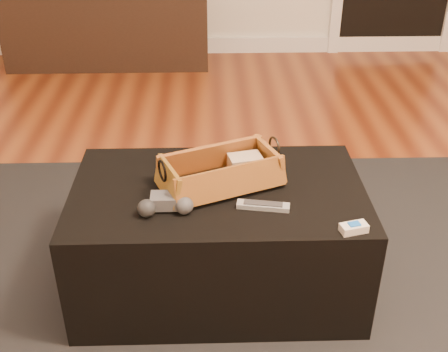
{
  "coord_description": "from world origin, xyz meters",
  "views": [
    {
      "loc": [
        -0.14,
        -1.63,
        1.44
      ],
      "look_at": [
        -0.1,
        -0.03,
        0.49
      ],
      "focal_mm": 45.0,
      "sensor_mm": 36.0,
      "label": 1
    }
  ],
  "objects_px": {
    "ottoman": "(218,238)",
    "game_controller": "(165,204)",
    "cream_gadget": "(354,228)",
    "media_cabinet": "(108,25)",
    "silver_remote": "(263,206)",
    "tv_remote": "(217,183)",
    "wicker_basket": "(220,174)"
  },
  "relations": [
    {
      "from": "media_cabinet",
      "to": "silver_remote",
      "type": "height_order",
      "value": "media_cabinet"
    },
    {
      "from": "tv_remote",
      "to": "media_cabinet",
      "type": "bearing_deg",
      "value": 78.24
    },
    {
      "from": "tv_remote",
      "to": "game_controller",
      "type": "height_order",
      "value": "game_controller"
    },
    {
      "from": "ottoman",
      "to": "game_controller",
      "type": "xyz_separation_m",
      "value": [
        -0.17,
        -0.14,
        0.24
      ]
    },
    {
      "from": "silver_remote",
      "to": "cream_gadget",
      "type": "distance_m",
      "value": 0.29
    },
    {
      "from": "tv_remote",
      "to": "wicker_basket",
      "type": "bearing_deg",
      "value": 30.87
    },
    {
      "from": "game_controller",
      "to": "wicker_basket",
      "type": "bearing_deg",
      "value": 41.0
    },
    {
      "from": "cream_gadget",
      "to": "media_cabinet",
      "type": "bearing_deg",
      "value": 112.73
    },
    {
      "from": "media_cabinet",
      "to": "game_controller",
      "type": "distance_m",
      "value": 2.73
    },
    {
      "from": "ottoman",
      "to": "silver_remote",
      "type": "bearing_deg",
      "value": -40.98
    },
    {
      "from": "media_cabinet",
      "to": "silver_remote",
      "type": "bearing_deg",
      "value": -71.15
    },
    {
      "from": "wicker_basket",
      "to": "game_controller",
      "type": "relative_size",
      "value": 2.51
    },
    {
      "from": "wicker_basket",
      "to": "game_controller",
      "type": "height_order",
      "value": "wicker_basket"
    },
    {
      "from": "wicker_basket",
      "to": "cream_gadget",
      "type": "xyz_separation_m",
      "value": [
        0.4,
        -0.28,
        -0.03
      ]
    },
    {
      "from": "tv_remote",
      "to": "cream_gadget",
      "type": "distance_m",
      "value": 0.48
    },
    {
      "from": "media_cabinet",
      "to": "cream_gadget",
      "type": "distance_m",
      "value": 3.02
    },
    {
      "from": "ottoman",
      "to": "silver_remote",
      "type": "distance_m",
      "value": 0.29
    },
    {
      "from": "silver_remote",
      "to": "cream_gadget",
      "type": "height_order",
      "value": "cream_gadget"
    },
    {
      "from": "tv_remote",
      "to": "cream_gadget",
      "type": "relative_size",
      "value": 2.41
    },
    {
      "from": "game_controller",
      "to": "media_cabinet",
      "type": "bearing_deg",
      "value": 102.56
    },
    {
      "from": "ottoman",
      "to": "tv_remote",
      "type": "bearing_deg",
      "value": -125.94
    },
    {
      "from": "ottoman",
      "to": "silver_remote",
      "type": "xyz_separation_m",
      "value": [
        0.14,
        -0.12,
        0.22
      ]
    },
    {
      "from": "silver_remote",
      "to": "game_controller",
      "type": "bearing_deg",
      "value": -177.41
    },
    {
      "from": "ottoman",
      "to": "game_controller",
      "type": "bearing_deg",
      "value": -140.72
    },
    {
      "from": "game_controller",
      "to": "silver_remote",
      "type": "distance_m",
      "value": 0.31
    },
    {
      "from": "cream_gadget",
      "to": "tv_remote",
      "type": "bearing_deg",
      "value": 148.2
    },
    {
      "from": "media_cabinet",
      "to": "ottoman",
      "type": "relative_size",
      "value": 1.47
    },
    {
      "from": "silver_remote",
      "to": "wicker_basket",
      "type": "bearing_deg",
      "value": 133.55
    },
    {
      "from": "ottoman",
      "to": "silver_remote",
      "type": "height_order",
      "value": "silver_remote"
    },
    {
      "from": "tv_remote",
      "to": "game_controller",
      "type": "distance_m",
      "value": 0.21
    },
    {
      "from": "media_cabinet",
      "to": "game_controller",
      "type": "xyz_separation_m",
      "value": [
        0.59,
        -2.66,
        0.17
      ]
    },
    {
      "from": "game_controller",
      "to": "silver_remote",
      "type": "bearing_deg",
      "value": 2.59
    }
  ]
}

